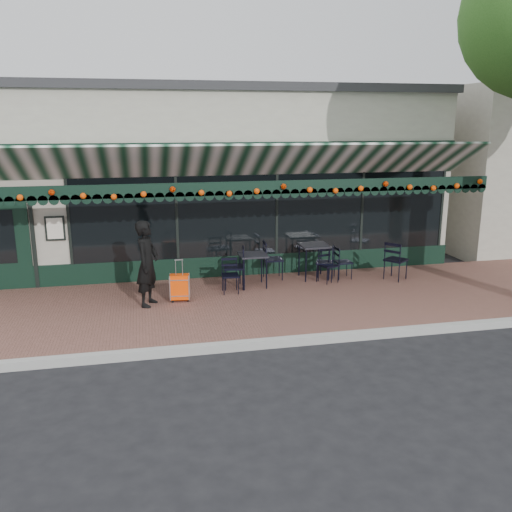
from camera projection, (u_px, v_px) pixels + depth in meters
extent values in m
plane|color=black|center=(254.00, 347.00, 9.43)|extent=(80.00, 80.00, 0.00)
cube|color=brown|center=(234.00, 305.00, 11.31)|extent=(18.00, 4.00, 0.15)
cube|color=#9E9E99|center=(255.00, 344.00, 9.33)|extent=(18.00, 0.16, 0.15)
cube|color=#9B9586|center=(200.00, 174.00, 16.47)|extent=(12.00, 8.00, 4.50)
cube|color=black|center=(268.00, 214.00, 13.05)|extent=(9.20, 0.04, 2.00)
cube|color=black|center=(4.00, 241.00, 11.92)|extent=(1.10, 0.07, 2.20)
cube|color=silver|center=(55.00, 228.00, 12.05)|extent=(0.42, 0.04, 0.55)
cube|color=black|center=(229.00, 188.00, 11.22)|extent=(12.00, 0.03, 0.28)
cylinder|color=#FB5007|center=(229.00, 190.00, 11.17)|extent=(11.60, 0.12, 0.12)
imported|color=black|center=(147.00, 264.00, 10.91)|extent=(0.64, 0.75, 1.75)
cube|color=#FF4508|center=(180.00, 287.00, 11.28)|extent=(0.41, 0.26, 0.52)
cube|color=black|center=(180.00, 300.00, 11.35)|extent=(0.41, 0.26, 0.05)
cube|color=silver|center=(179.00, 267.00, 11.18)|extent=(0.18, 0.05, 0.32)
cube|color=black|center=(314.00, 245.00, 12.84)|extent=(0.67, 0.67, 0.04)
cylinder|color=black|center=(306.00, 266.00, 12.62)|extent=(0.03, 0.03, 0.78)
cylinder|color=black|center=(329.00, 264.00, 12.73)|extent=(0.03, 0.03, 0.78)
cylinder|color=black|center=(299.00, 260.00, 13.15)|extent=(0.03, 0.03, 0.78)
cylinder|color=black|center=(321.00, 259.00, 13.26)|extent=(0.03, 0.03, 0.78)
cube|color=black|center=(253.00, 255.00, 12.21)|extent=(0.61, 0.61, 0.04)
cylinder|color=black|center=(244.00, 275.00, 12.00)|extent=(0.03, 0.03, 0.72)
cylinder|color=black|center=(267.00, 273.00, 12.11)|extent=(0.03, 0.03, 0.72)
cylinder|color=black|center=(240.00, 269.00, 12.49)|extent=(0.03, 0.03, 0.72)
cylinder|color=black|center=(262.00, 268.00, 12.59)|extent=(0.03, 0.03, 0.72)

